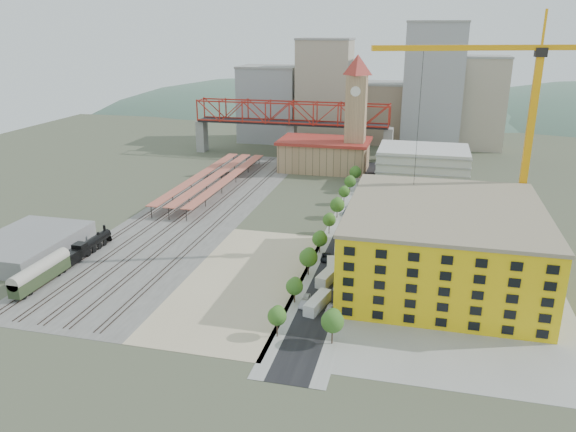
% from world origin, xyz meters
% --- Properties ---
extents(ground, '(400.00, 400.00, 0.00)m').
position_xyz_m(ground, '(0.00, 0.00, 0.00)').
color(ground, '#474C38').
rests_on(ground, ground).
extents(ballast_strip, '(36.00, 165.00, 0.06)m').
position_xyz_m(ballast_strip, '(-36.00, 17.50, 0.03)').
color(ballast_strip, '#605E59').
rests_on(ballast_strip, ground).
extents(dirt_lot, '(28.00, 67.00, 0.06)m').
position_xyz_m(dirt_lot, '(-4.00, -31.50, 0.03)').
color(dirt_lot, tan).
rests_on(dirt_lot, ground).
extents(street_asphalt, '(12.00, 170.00, 0.06)m').
position_xyz_m(street_asphalt, '(16.00, 15.00, 0.03)').
color(street_asphalt, black).
rests_on(street_asphalt, ground).
extents(sidewalk_west, '(3.00, 170.00, 0.04)m').
position_xyz_m(sidewalk_west, '(10.50, 15.00, 0.02)').
color(sidewalk_west, gray).
rests_on(sidewalk_west, ground).
extents(sidewalk_east, '(3.00, 170.00, 0.04)m').
position_xyz_m(sidewalk_east, '(21.50, 15.00, 0.02)').
color(sidewalk_east, gray).
rests_on(sidewalk_east, ground).
extents(construction_pad, '(50.00, 90.00, 0.06)m').
position_xyz_m(construction_pad, '(45.00, -20.00, 0.03)').
color(construction_pad, gray).
rests_on(construction_pad, ground).
extents(rail_tracks, '(26.56, 160.00, 0.18)m').
position_xyz_m(rail_tracks, '(-37.80, 17.50, 0.15)').
color(rail_tracks, '#382B23').
rests_on(rail_tracks, ground).
extents(platform_canopies, '(16.00, 80.00, 4.12)m').
position_xyz_m(platform_canopies, '(-41.00, 45.00, 3.99)').
color(platform_canopies, '#C6624C').
rests_on(platform_canopies, ground).
extents(station_hall, '(38.00, 24.00, 13.10)m').
position_xyz_m(station_hall, '(-5.00, 82.00, 6.67)').
color(station_hall, tan).
rests_on(station_hall, ground).
extents(clock_tower, '(12.00, 12.00, 52.00)m').
position_xyz_m(clock_tower, '(8.00, 79.99, 28.70)').
color(clock_tower, tan).
rests_on(clock_tower, ground).
extents(parking_garage, '(34.00, 26.00, 14.00)m').
position_xyz_m(parking_garage, '(36.00, 70.00, 7.00)').
color(parking_garage, silver).
rests_on(parking_garage, ground).
extents(truss_bridge, '(94.00, 9.60, 25.60)m').
position_xyz_m(truss_bridge, '(-25.00, 105.00, 18.86)').
color(truss_bridge, gray).
rests_on(truss_bridge, ground).
extents(construction_building, '(44.60, 50.60, 18.80)m').
position_xyz_m(construction_building, '(42.00, -20.00, 9.41)').
color(construction_building, yellow).
rests_on(construction_building, ground).
extents(warehouse, '(22.00, 32.00, 5.00)m').
position_xyz_m(warehouse, '(-66.00, -30.00, 2.50)').
color(warehouse, gray).
rests_on(warehouse, ground).
extents(street_trees, '(15.40, 124.40, 8.00)m').
position_xyz_m(street_trees, '(16.00, 5.00, 0.00)').
color(street_trees, '#30601C').
rests_on(street_trees, ground).
extents(skyline, '(133.00, 46.00, 60.00)m').
position_xyz_m(skyline, '(7.47, 142.31, 22.81)').
color(skyline, '#9EA0A3').
rests_on(skyline, ground).
extents(distant_hills, '(647.00, 264.00, 227.00)m').
position_xyz_m(distant_hills, '(45.28, 260.00, -79.54)').
color(distant_hills, '#4C6B59').
rests_on(distant_hills, ground).
extents(locomotive, '(2.96, 22.87, 5.72)m').
position_xyz_m(locomotive, '(-50.00, -26.12, 2.13)').
color(locomotive, black).
rests_on(locomotive, ground).
extents(coach, '(3.28, 19.06, 5.98)m').
position_xyz_m(coach, '(-50.00, -45.67, 3.18)').
color(coach, '#27371E').
rests_on(coach, ground).
extents(tower_crane, '(55.78, 21.91, 62.54)m').
position_xyz_m(tower_crane, '(58.82, 5.80, 38.59)').
color(tower_crane, '#FFA810').
rests_on(tower_crane, ground).
extents(site_trailer_a, '(4.60, 10.06, 2.67)m').
position_xyz_m(site_trailer_a, '(16.00, -41.51, 1.33)').
color(site_trailer_a, silver).
rests_on(site_trailer_a, ground).
extents(site_trailer_b, '(4.92, 10.62, 2.81)m').
position_xyz_m(site_trailer_b, '(16.00, -27.32, 1.41)').
color(site_trailer_b, silver).
rests_on(site_trailer_b, ground).
extents(site_trailer_c, '(4.18, 9.91, 2.63)m').
position_xyz_m(site_trailer_c, '(16.00, -22.23, 1.32)').
color(site_trailer_c, silver).
rests_on(site_trailer_c, ground).
extents(site_trailer_d, '(4.00, 10.28, 2.74)m').
position_xyz_m(site_trailer_d, '(16.00, -10.49, 1.37)').
color(site_trailer_d, silver).
rests_on(site_trailer_d, ground).
extents(car_0, '(1.83, 4.21, 1.41)m').
position_xyz_m(car_0, '(13.00, -39.02, 0.71)').
color(car_0, silver).
rests_on(car_0, ground).
extents(car_1, '(1.89, 4.22, 1.34)m').
position_xyz_m(car_1, '(13.00, -41.44, 0.67)').
color(car_1, gray).
rests_on(car_1, ground).
extents(car_2, '(2.68, 5.23, 1.41)m').
position_xyz_m(car_2, '(13.00, -14.67, 0.71)').
color(car_2, black).
rests_on(car_2, ground).
extents(car_3, '(2.25, 5.16, 1.48)m').
position_xyz_m(car_3, '(13.00, 24.08, 0.74)').
color(car_3, navy).
rests_on(car_3, ground).
extents(car_4, '(2.14, 4.81, 1.61)m').
position_xyz_m(car_4, '(19.00, -43.06, 0.80)').
color(car_4, silver).
rests_on(car_4, ground).
extents(car_5, '(2.22, 4.72, 1.49)m').
position_xyz_m(car_5, '(19.00, -30.98, 0.75)').
color(car_5, '#939398').
rests_on(car_5, ground).
extents(car_6, '(2.77, 5.26, 1.41)m').
position_xyz_m(car_6, '(19.00, 11.19, 0.71)').
color(car_6, black).
rests_on(car_6, ground).
extents(car_7, '(2.73, 5.11, 1.41)m').
position_xyz_m(car_7, '(19.00, 25.12, 0.71)').
color(car_7, navy).
rests_on(car_7, ground).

